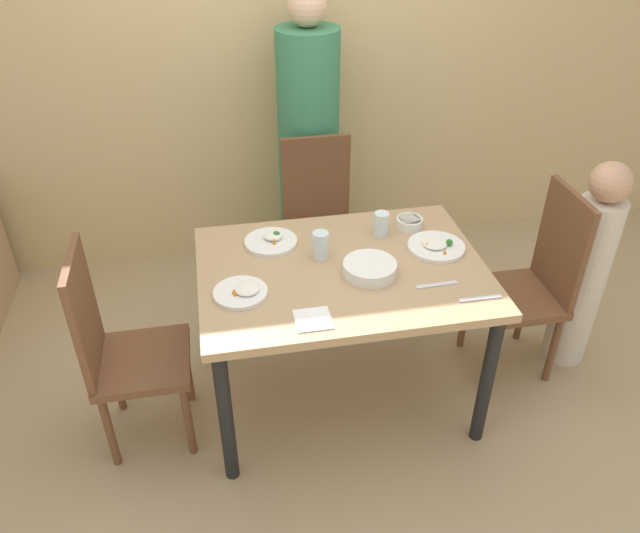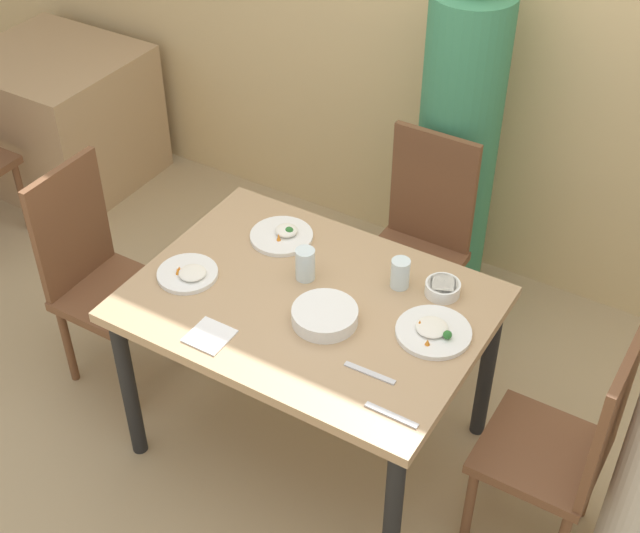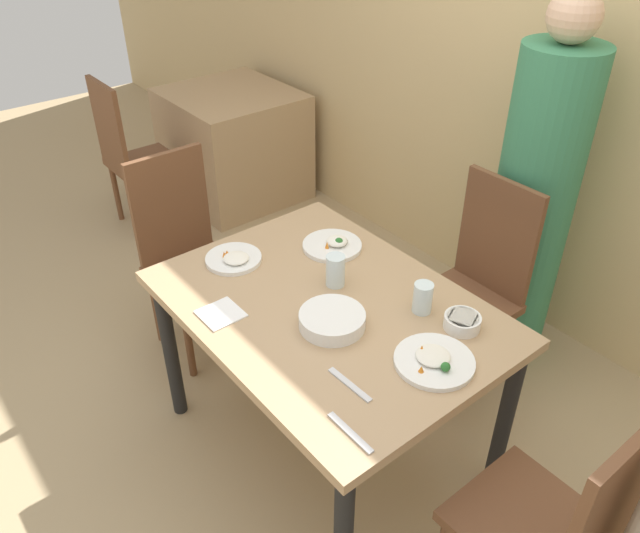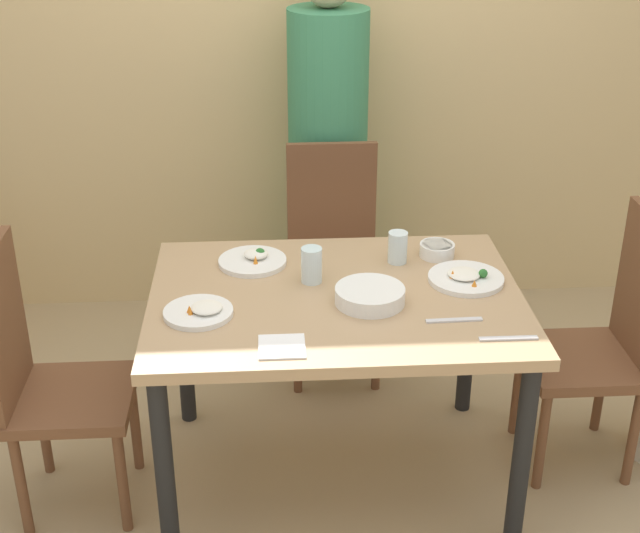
{
  "view_description": "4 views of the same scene",
  "coord_description": "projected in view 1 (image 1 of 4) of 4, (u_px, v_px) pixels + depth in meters",
  "views": [
    {
      "loc": [
        -0.51,
        -2.17,
        2.27
      ],
      "look_at": [
        -0.1,
        -0.02,
        0.78
      ],
      "focal_mm": 35.0,
      "sensor_mm": 36.0,
      "label": 1
    },
    {
      "loc": [
        1.25,
        -2.0,
        2.83
      ],
      "look_at": [
        0.07,
        -0.04,
        0.96
      ],
      "focal_mm": 50.0,
      "sensor_mm": 36.0,
      "label": 2
    },
    {
      "loc": [
        1.36,
        -1.13,
        2.13
      ],
      "look_at": [
        -0.09,
        0.03,
        0.85
      ],
      "focal_mm": 35.0,
      "sensor_mm": 36.0,
      "label": 3
    },
    {
      "loc": [
        -0.22,
        -2.61,
        2.13
      ],
      "look_at": [
        -0.05,
        0.05,
        0.83
      ],
      "focal_mm": 50.0,
      "sensor_mm": 36.0,
      "label": 4
    }
  ],
  "objects": [
    {
      "name": "ground_plane",
      "position": [
        339.0,
        392.0,
        3.12
      ],
      "size": [
        10.0,
        10.0,
        0.0
      ],
      "primitive_type": "plane",
      "color": "tan"
    },
    {
      "name": "wall_back",
      "position": [
        289.0,
        40.0,
        3.54
      ],
      "size": [
        10.0,
        0.06,
        2.7
      ],
      "color": "tan",
      "rests_on": "ground_plane"
    },
    {
      "name": "dining_table",
      "position": [
        342.0,
        284.0,
        2.75
      ],
      "size": [
        1.24,
        0.91,
        0.75
      ],
      "color": "tan",
      "rests_on": "ground_plane"
    },
    {
      "name": "chair_adult_spot",
      "position": [
        320.0,
        223.0,
        3.49
      ],
      "size": [
        0.4,
        0.4,
        0.98
      ],
      "color": "brown",
      "rests_on": "ground_plane"
    },
    {
      "name": "chair_child_spot",
      "position": [
        533.0,
        281.0,
        3.03
      ],
      "size": [
        0.4,
        0.4,
        0.98
      ],
      "rotation": [
        0.0,
        0.0,
        -1.57
      ],
      "color": "brown",
      "rests_on": "ground_plane"
    },
    {
      "name": "chair_empty_left",
      "position": [
        121.0,
        348.0,
        2.62
      ],
      "size": [
        0.4,
        0.4,
        0.98
      ],
      "rotation": [
        0.0,
        0.0,
        1.57
      ],
      "color": "brown",
      "rests_on": "ground_plane"
    },
    {
      "name": "person_adult",
      "position": [
        309.0,
        154.0,
        3.61
      ],
      "size": [
        0.35,
        0.35,
        1.69
      ],
      "color": "#387F56",
      "rests_on": "ground_plane"
    },
    {
      "name": "person_child",
      "position": [
        585.0,
        271.0,
        3.05
      ],
      "size": [
        0.22,
        0.22,
        1.11
      ],
      "color": "beige",
      "rests_on": "ground_plane"
    },
    {
      "name": "bowl_curry",
      "position": [
        370.0,
        268.0,
        2.64
      ],
      "size": [
        0.23,
        0.23,
        0.05
      ],
      "color": "white",
      "rests_on": "dining_table"
    },
    {
      "name": "plate_rice_adult",
      "position": [
        271.0,
        241.0,
        2.85
      ],
      "size": [
        0.24,
        0.24,
        0.05
      ],
      "color": "white",
      "rests_on": "dining_table"
    },
    {
      "name": "plate_rice_child",
      "position": [
        436.0,
        246.0,
        2.82
      ],
      "size": [
        0.26,
        0.26,
        0.05
      ],
      "color": "white",
      "rests_on": "dining_table"
    },
    {
      "name": "plate_noodles",
      "position": [
        242.0,
        292.0,
        2.53
      ],
      "size": [
        0.22,
        0.22,
        0.04
      ],
      "color": "white",
      "rests_on": "dining_table"
    },
    {
      "name": "bowl_rice_small",
      "position": [
        409.0,
        222.0,
        2.97
      ],
      "size": [
        0.13,
        0.13,
        0.05
      ],
      "color": "white",
      "rests_on": "dining_table"
    },
    {
      "name": "glass_water_tall",
      "position": [
        321.0,
        245.0,
        2.73
      ],
      "size": [
        0.07,
        0.07,
        0.12
      ],
      "color": "silver",
      "rests_on": "dining_table"
    },
    {
      "name": "glass_water_short",
      "position": [
        381.0,
        224.0,
        2.89
      ],
      "size": [
        0.07,
        0.07,
        0.11
      ],
      "color": "silver",
      "rests_on": "dining_table"
    },
    {
      "name": "napkin_folded",
      "position": [
        313.0,
        319.0,
        2.4
      ],
      "size": [
        0.14,
        0.14,
        0.01
      ],
      "color": "white",
      "rests_on": "dining_table"
    },
    {
      "name": "fork_steel",
      "position": [
        436.0,
        285.0,
        2.58
      ],
      "size": [
        0.18,
        0.03,
        0.01
      ],
      "color": "silver",
      "rests_on": "dining_table"
    },
    {
      "name": "spoon_steel",
      "position": [
        480.0,
        298.0,
        2.51
      ],
      "size": [
        0.18,
        0.02,
        0.01
      ],
      "color": "silver",
      "rests_on": "dining_table"
    }
  ]
}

